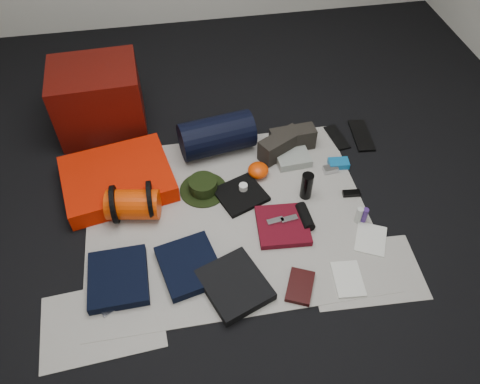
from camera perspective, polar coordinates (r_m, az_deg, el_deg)
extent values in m
cube|color=black|center=(2.71, -1.50, -2.94)|extent=(4.50, 4.50, 0.02)
cube|color=beige|center=(2.70, -1.50, -2.77)|extent=(1.60, 1.30, 0.01)
cube|color=beige|center=(2.44, -16.41, -14.92)|extent=(0.61, 0.44, 0.00)
cube|color=beige|center=(2.57, 15.01, -9.32)|extent=(0.60, 0.43, 0.00)
cube|color=#4E0A05|center=(3.24, -16.85, 10.79)|extent=(0.57, 0.48, 0.46)
cube|color=red|center=(2.90, -14.69, 1.57)|extent=(0.71, 0.62, 0.11)
cylinder|color=#DC3803|center=(2.70, -12.88, -1.50)|extent=(0.32, 0.22, 0.17)
cylinder|color=black|center=(2.70, -15.06, -1.47)|extent=(0.02, 0.22, 0.22)
cylinder|color=black|center=(2.67, -10.85, -0.92)|extent=(0.03, 0.22, 0.22)
cylinder|color=black|center=(2.99, -2.86, 6.92)|extent=(0.50, 0.31, 0.24)
cylinder|color=black|center=(2.83, -4.47, 0.29)|extent=(0.38, 0.38, 0.01)
cylinder|color=black|center=(2.79, -4.52, 0.85)|extent=(0.17, 0.17, 0.07)
cube|color=black|center=(3.00, 4.94, 5.69)|extent=(0.31, 0.24, 0.15)
cube|color=black|center=(3.05, 6.41, 6.46)|extent=(0.30, 0.13, 0.15)
cube|color=black|center=(3.22, 11.71, 6.53)|extent=(0.12, 0.25, 0.01)
cube|color=black|center=(3.27, 14.58, 6.69)|extent=(0.14, 0.32, 0.02)
cube|color=black|center=(2.50, -14.62, -10.14)|extent=(0.30, 0.35, 0.05)
cube|color=black|center=(2.48, -6.16, -8.90)|extent=(0.36, 0.39, 0.05)
cube|color=black|center=(2.40, -0.66, -11.25)|extent=(0.39, 0.42, 0.05)
cube|color=black|center=(2.78, 0.10, -0.32)|extent=(0.34, 0.33, 0.03)
cube|color=#570915|center=(2.63, 5.24, -4.09)|extent=(0.30, 0.30, 0.04)
ellipsoid|color=#DC3803|center=(2.88, 2.23, 2.66)|extent=(0.16, 0.16, 0.08)
cube|color=gray|center=(2.99, 6.47, 4.06)|extent=(0.22, 0.17, 0.05)
cylinder|color=black|center=(2.75, 8.13, 0.75)|extent=(0.09, 0.09, 0.17)
cylinder|color=black|center=(2.67, 7.93, -3.00)|extent=(0.08, 0.17, 0.07)
cube|color=#B4B4B9|center=(2.97, 10.96, 2.74)|extent=(0.09, 0.06, 0.04)
cube|color=#10619D|center=(3.01, 11.92, 3.44)|extent=(0.13, 0.09, 0.04)
cylinder|color=#3F226D|center=(2.72, 14.92, -2.77)|extent=(0.04, 0.04, 0.10)
cylinder|color=#B3B7B2|center=(2.71, 14.28, -2.75)|extent=(0.05, 0.05, 0.11)
cube|color=black|center=(2.43, 7.34, -11.34)|extent=(0.19, 0.23, 0.03)
cube|color=silver|center=(2.51, 13.03, -10.29)|extent=(0.16, 0.22, 0.01)
cube|color=silver|center=(2.69, 15.66, -5.53)|extent=(0.23, 0.26, 0.01)
cube|color=black|center=(2.86, 13.41, -0.16)|extent=(0.11, 0.05, 0.03)
cube|color=#B4B4B9|center=(2.45, -15.93, -13.66)|extent=(0.08, 0.08, 0.01)
cylinder|color=silver|center=(2.78, 0.40, 0.61)|extent=(0.05, 0.05, 0.04)
cube|color=#B4B4B9|center=(2.62, 4.32, -3.53)|extent=(0.10, 0.05, 0.01)
cube|color=#B4B4B9|center=(2.63, 6.02, -3.28)|extent=(0.10, 0.05, 0.01)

